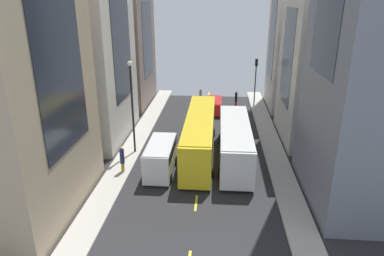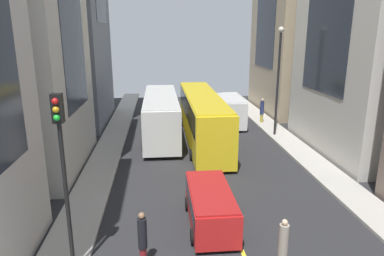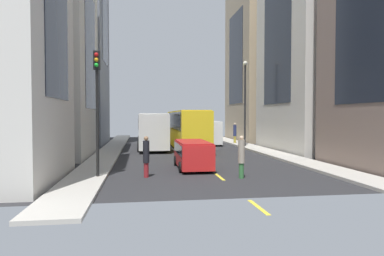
% 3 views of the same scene
% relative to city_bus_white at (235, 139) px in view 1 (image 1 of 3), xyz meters
% --- Properties ---
extents(ground_plane, '(39.35, 39.35, 0.00)m').
position_rel_city_bus_white_xyz_m(ground_plane, '(2.91, -1.81, -2.01)').
color(ground_plane, '#28282B').
extents(sidewalk_west, '(1.97, 44.00, 0.15)m').
position_rel_city_bus_white_xyz_m(sidewalk_west, '(-3.78, -1.81, -1.93)').
color(sidewalk_west, '#B2ADA3').
rests_on(sidewalk_west, ground).
extents(sidewalk_east, '(1.97, 44.00, 0.15)m').
position_rel_city_bus_white_xyz_m(sidewalk_east, '(9.60, -1.81, -1.93)').
color(sidewalk_east, '#B2ADA3').
rests_on(sidewalk_east, ground).
extents(lane_stripe_0, '(0.16, 2.00, 0.01)m').
position_rel_city_bus_white_xyz_m(lane_stripe_0, '(2.91, -22.81, -2.00)').
color(lane_stripe_0, yellow).
rests_on(lane_stripe_0, ground).
extents(lane_stripe_1, '(0.16, 2.00, 0.01)m').
position_rel_city_bus_white_xyz_m(lane_stripe_1, '(2.91, -16.81, -2.00)').
color(lane_stripe_1, yellow).
rests_on(lane_stripe_1, ground).
extents(lane_stripe_2, '(0.16, 2.00, 0.01)m').
position_rel_city_bus_white_xyz_m(lane_stripe_2, '(2.91, -10.81, -2.00)').
color(lane_stripe_2, yellow).
rests_on(lane_stripe_2, ground).
extents(lane_stripe_3, '(0.16, 2.00, 0.01)m').
position_rel_city_bus_white_xyz_m(lane_stripe_3, '(2.91, -4.81, -2.00)').
color(lane_stripe_3, yellow).
rests_on(lane_stripe_3, ground).
extents(lane_stripe_4, '(0.16, 2.00, 0.01)m').
position_rel_city_bus_white_xyz_m(lane_stripe_4, '(2.91, 1.19, -2.00)').
color(lane_stripe_4, yellow).
rests_on(lane_stripe_4, ground).
extents(lane_stripe_5, '(0.16, 2.00, 0.01)m').
position_rel_city_bus_white_xyz_m(lane_stripe_5, '(2.91, 7.19, -2.00)').
color(lane_stripe_5, yellow).
rests_on(lane_stripe_5, ground).
extents(building_west_0, '(8.71, 8.01, 17.52)m').
position_rel_city_bus_white_xyz_m(building_west_0, '(-9.28, -16.90, 6.75)').
color(building_west_0, beige).
rests_on(building_west_0, ground).
extents(building_west_1, '(6.77, 9.51, 16.43)m').
position_rel_city_bus_white_xyz_m(building_west_1, '(-8.32, -5.98, 6.21)').
color(building_west_1, beige).
rests_on(building_west_1, ground).
extents(building_east_0, '(6.89, 10.63, 16.99)m').
position_rel_city_bus_white_xyz_m(building_east_0, '(14.20, -17.13, 6.49)').
color(building_east_0, '#7A665B').
rests_on(building_east_0, ground).
extents(building_east_1, '(9.05, 10.90, 18.71)m').
position_rel_city_bus_white_xyz_m(building_east_1, '(15.26, -4.77, 7.35)').
color(building_east_1, beige).
rests_on(building_east_1, ground).
extents(city_bus_white, '(2.80, 11.63, 3.35)m').
position_rel_city_bus_white_xyz_m(city_bus_white, '(0.00, 0.00, 0.00)').
color(city_bus_white, silver).
rests_on(city_bus_white, ground).
extents(streetcar_yellow, '(2.70, 14.26, 3.59)m').
position_rel_city_bus_white_xyz_m(streetcar_yellow, '(3.14, -1.36, 0.12)').
color(streetcar_yellow, yellow).
rests_on(streetcar_yellow, ground).
extents(delivery_van_white, '(2.25, 5.21, 2.58)m').
position_rel_city_bus_white_xyz_m(delivery_van_white, '(6.11, 2.81, -0.50)').
color(delivery_van_white, white).
rests_on(delivery_van_white, ground).
extents(car_red_0, '(1.96, 4.49, 1.64)m').
position_rel_city_bus_white_xyz_m(car_red_0, '(1.97, -13.82, -1.04)').
color(car_red_0, red).
rests_on(car_red_0, ground).
extents(pedestrian_waiting_curb, '(0.33, 0.33, 2.10)m').
position_rel_city_bus_white_xyz_m(pedestrian_waiting_curb, '(-0.82, -16.39, -0.89)').
color(pedestrian_waiting_curb, maroon).
rests_on(pedestrian_waiting_curb, ground).
extents(pedestrian_crossing_near, '(0.36, 0.36, 2.21)m').
position_rel_city_bus_white_xyz_m(pedestrian_crossing_near, '(9.19, 3.14, -0.69)').
color(pedestrian_crossing_near, gold).
rests_on(pedestrian_crossing_near, ground).
extents(pedestrian_crossing_mid, '(0.33, 0.33, 2.14)m').
position_rel_city_bus_white_xyz_m(pedestrian_crossing_mid, '(3.91, -17.36, -0.87)').
color(pedestrian_crossing_mid, '#336B38').
rests_on(pedestrian_crossing_mid, ground).
extents(traffic_light_near_corner, '(0.32, 0.44, 6.15)m').
position_rel_city_bus_white_xyz_m(traffic_light_near_corner, '(-3.19, -16.61, 2.40)').
color(traffic_light_near_corner, black).
rests_on(traffic_light_near_corner, ground).
extents(streetlamp_near, '(0.44, 0.44, 8.39)m').
position_rel_city_bus_white_xyz_m(streetlamp_near, '(9.11, -0.87, 3.17)').
color(streetlamp_near, black).
rests_on(streetlamp_near, ground).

